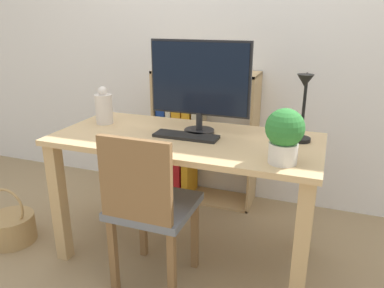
# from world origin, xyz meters

# --- Properties ---
(ground_plane) EXTENTS (10.00, 10.00, 0.00)m
(ground_plane) POSITION_xyz_m (0.00, 0.00, 0.00)
(ground_plane) COLOR #997F5B
(wall_back) EXTENTS (8.00, 0.05, 2.60)m
(wall_back) POSITION_xyz_m (0.00, 0.92, 1.30)
(wall_back) COLOR white
(wall_back) RESTS_ON ground_plane
(desk) EXTENTS (1.44, 0.67, 0.74)m
(desk) POSITION_xyz_m (0.00, 0.00, 0.61)
(desk) COLOR tan
(desk) RESTS_ON ground_plane
(monitor) EXTENTS (0.56, 0.17, 0.50)m
(monitor) POSITION_xyz_m (0.04, 0.10, 1.03)
(monitor) COLOR #232326
(monitor) RESTS_ON desk
(keyboard) EXTENTS (0.35, 0.11, 0.02)m
(keyboard) POSITION_xyz_m (0.01, -0.01, 0.75)
(keyboard) COLOR black
(keyboard) RESTS_ON desk
(vase) EXTENTS (0.10, 0.10, 0.23)m
(vase) POSITION_xyz_m (-0.56, 0.08, 0.84)
(vase) COLOR silver
(vase) RESTS_ON desk
(desk_lamp) EXTENTS (0.10, 0.19, 0.36)m
(desk_lamp) POSITION_xyz_m (0.59, 0.08, 0.96)
(desk_lamp) COLOR black
(desk_lamp) RESTS_ON desk
(potted_plant) EXTENTS (0.17, 0.17, 0.25)m
(potted_plant) POSITION_xyz_m (0.54, -0.20, 0.88)
(potted_plant) COLOR silver
(potted_plant) RESTS_ON desk
(chair) EXTENTS (0.40, 0.40, 0.86)m
(chair) POSITION_xyz_m (-0.07, -0.32, 0.48)
(chair) COLOR slate
(chair) RESTS_ON ground_plane
(bookshelf) EXTENTS (0.75, 0.28, 0.99)m
(bookshelf) POSITION_xyz_m (-0.28, 0.74, 0.46)
(bookshelf) COLOR tan
(bookshelf) RESTS_ON ground_plane
(basket) EXTENTS (0.28, 0.28, 0.37)m
(basket) POSITION_xyz_m (-1.09, -0.25, 0.10)
(basket) COLOR tan
(basket) RESTS_ON ground_plane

